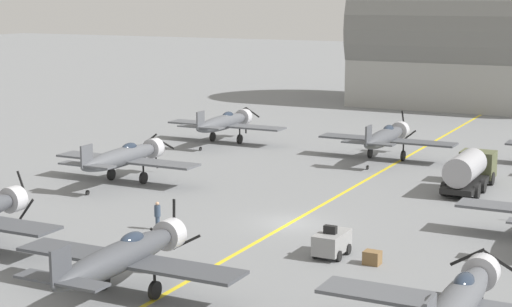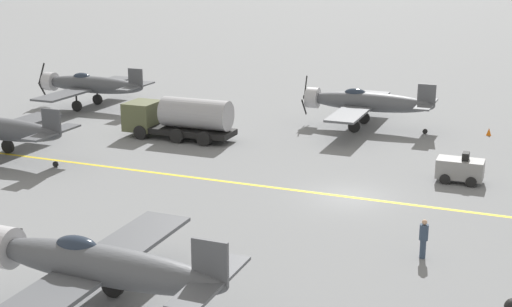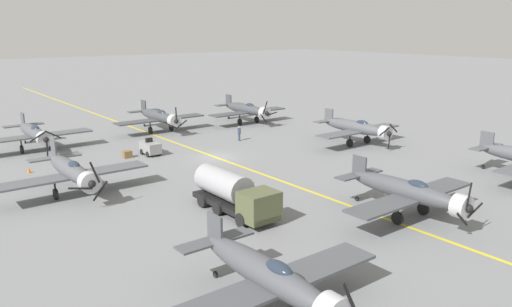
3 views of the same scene
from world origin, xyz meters
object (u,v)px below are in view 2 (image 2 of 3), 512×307
at_px(airplane_mid_right, 365,102).
at_px(supply_crate_by_tanker, 471,165).
at_px(fuel_tanker, 179,118).
at_px(ground_crew_walking, 424,237).
at_px(airplane_mid_left, 95,265).
at_px(airplane_far_right, 90,85).
at_px(tow_tractor, 460,169).
at_px(traffic_cone, 489,132).

distance_m(airplane_mid_right, supply_crate_by_tanker, 12.13).
relative_size(fuel_tanker, ground_crew_walking, 4.56).
distance_m(airplane_mid_left, fuel_tanker, 25.82).
height_order(airplane_mid_left, supply_crate_by_tanker, airplane_mid_left).
bearing_deg(airplane_far_right, tow_tractor, -115.05).
distance_m(airplane_mid_left, ground_crew_walking, 13.87).
relative_size(airplane_mid_right, tow_tractor, 4.62).
distance_m(airplane_mid_right, traffic_cone, 9.16).
xyz_separation_m(tow_tractor, ground_crew_walking, (-11.52, 0.22, 0.17)).
height_order(fuel_tanker, supply_crate_by_tanker, fuel_tanker).
bearing_deg(airplane_mid_left, supply_crate_by_tanker, -27.81).
height_order(airplane_far_right, fuel_tanker, airplane_far_right).
bearing_deg(ground_crew_walking, airplane_mid_left, 133.68).
distance_m(fuel_tanker, ground_crew_walking, 24.23).
xyz_separation_m(airplane_mid_left, traffic_cone, (33.16, -10.91, -1.74)).
bearing_deg(airplane_mid_left, fuel_tanker, 17.83).
distance_m(tow_tractor, ground_crew_walking, 11.52).
xyz_separation_m(airplane_mid_left, tow_tractor, (21.07, -10.22, -1.22)).
bearing_deg(ground_crew_walking, tow_tractor, -1.11).
relative_size(airplane_mid_right, fuel_tanker, 1.50).
relative_size(airplane_mid_right, supply_crate_by_tanker, 13.63).
relative_size(tow_tractor, traffic_cone, 4.73).
xyz_separation_m(airplane_mid_right, fuel_tanker, (-7.91, 11.42, -0.50)).
bearing_deg(ground_crew_walking, airplane_mid_right, 19.66).
distance_m(airplane_mid_right, fuel_tanker, 13.90).
height_order(airplane_far_right, traffic_cone, airplane_far_right).
distance_m(ground_crew_walking, traffic_cone, 23.64).
height_order(airplane_mid_left, ground_crew_walking, airplane_mid_left).
distance_m(tow_tractor, traffic_cone, 12.12).
relative_size(supply_crate_by_tanker, traffic_cone, 1.60).
distance_m(airplane_mid_left, tow_tractor, 23.45).
bearing_deg(supply_crate_by_tanker, airplane_mid_right, 45.68).
xyz_separation_m(airplane_far_right, ground_crew_walking, (-20.91, -31.25, -1.05)).
bearing_deg(traffic_cone, supply_crate_by_tanker, 178.18).
bearing_deg(airplane_mid_right, supply_crate_by_tanker, -123.50).
bearing_deg(tow_tractor, traffic_cone, -3.25).
relative_size(airplane_mid_left, supply_crate_by_tanker, 13.63).
bearing_deg(tow_tractor, airplane_mid_right, 37.09).
bearing_deg(ground_crew_walking, supply_crate_by_tanker, -2.47).
distance_m(airplane_far_right, traffic_cone, 32.32).
distance_m(airplane_far_right, fuel_tanker, 13.47).
height_order(airplane_mid_left, fuel_tanker, airplane_mid_left).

